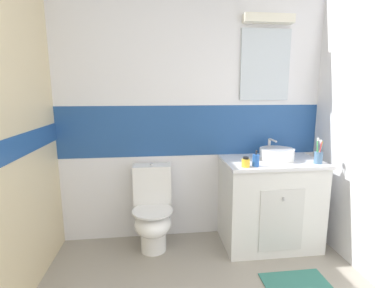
{
  "coord_description": "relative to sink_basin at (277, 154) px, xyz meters",
  "views": [
    {
      "loc": [
        -0.36,
        -0.4,
        1.5
      ],
      "look_at": [
        -0.07,
        1.91,
        1.06
      ],
      "focal_mm": 26.77,
      "sensor_mm": 36.0,
      "label": 1
    }
  ],
  "objects": [
    {
      "name": "wall_back_tiled",
      "position": [
        -0.76,
        0.32,
        0.35
      ],
      "size": [
        3.2,
        0.2,
        2.5
      ],
      "color": "white",
      "rests_on": "ground_plane"
    },
    {
      "name": "vanity_cabinet",
      "position": [
        -0.05,
        -0.01,
        -0.48
      ],
      "size": [
        0.91,
        0.6,
        0.85
      ],
      "color": "silver",
      "rests_on": "ground_plane"
    },
    {
      "name": "sink_basin",
      "position": [
        0.0,
        0.0,
        0.0
      ],
      "size": [
        0.32,
        0.37,
        0.18
      ],
      "color": "white",
      "rests_on": "vanity_cabinet"
    },
    {
      "name": "toilet",
      "position": [
        -1.18,
        0.03,
        -0.54
      ],
      "size": [
        0.37,
        0.5,
        0.81
      ],
      "color": "white",
      "rests_on": "ground_plane"
    },
    {
      "name": "toothbrush_cup",
      "position": [
        0.31,
        -0.19,
        0.01
      ],
      "size": [
        0.07,
        0.07,
        0.24
      ],
      "color": "#4C7299",
      "rests_on": "vanity_cabinet"
    },
    {
      "name": "soap_dispenser",
      "position": [
        -0.28,
        -0.22,
        -0.0
      ],
      "size": [
        0.06,
        0.06,
        0.14
      ],
      "color": "#2659B2",
      "rests_on": "vanity_cabinet"
    },
    {
      "name": "hair_gel_jar",
      "position": [
        -0.37,
        -0.23,
        -0.02
      ],
      "size": [
        0.07,
        0.07,
        0.09
      ],
      "color": "yellow",
      "rests_on": "vanity_cabinet"
    },
    {
      "name": "bath_mat",
      "position": [
        -0.06,
        -0.67,
        -0.9
      ],
      "size": [
        0.51,
        0.37,
        0.01
      ],
      "primitive_type": "cube",
      "color": "#337266",
      "rests_on": "ground_plane"
    }
  ]
}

